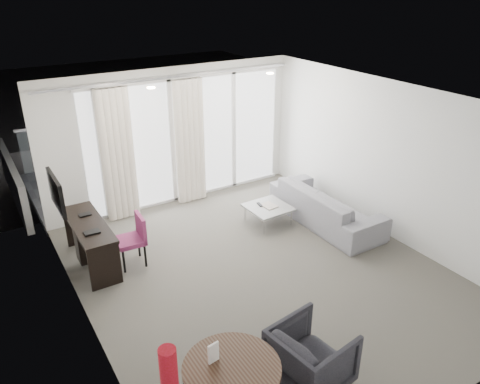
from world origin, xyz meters
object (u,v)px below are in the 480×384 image
coffee_table (268,215)px  rattan_chair_a (197,142)px  sofa (326,205)px  rattan_chair_b (240,140)px  desk_chair (130,241)px  desk (91,244)px  tub_armchair (311,357)px

coffee_table → rattan_chair_a: 3.54m
rattan_chair_a → sofa: bearing=-71.3°
rattan_chair_b → rattan_chair_a: bearing=175.7°
desk_chair → rattan_chair_b: bearing=42.8°
desk_chair → rattan_chair_a: size_ratio=0.90×
coffee_table → sofa: size_ratio=0.32×
coffee_table → desk_chair: bearing=180.0°
desk_chair → coffee_table: (2.55, -0.00, -0.24)m
desk → coffee_table: bearing=-6.3°
tub_armchair → sofa: 3.75m
sofa → rattan_chair_b: size_ratio=2.68×
desk → rattan_chair_a: 4.66m
desk_chair → rattan_chair_b: size_ratio=0.96×
coffee_table → rattan_chair_a: size_ratio=0.81×
desk_chair → rattan_chair_b: 5.06m
rattan_chair_a → rattan_chair_b: rattan_chair_a is taller
desk → coffee_table: size_ratio=2.08×
tub_armchair → rattan_chair_a: bearing=-24.9°
desk → tub_armchair: (1.37, -3.58, 0.00)m
tub_armchair → rattan_chair_b: rattan_chair_b is taller
desk → rattan_chair_b: 5.27m
desk → rattan_chair_b: (4.42, 2.87, 0.07)m
desk_chair → rattan_chair_a: rattan_chair_a is taller
sofa → rattan_chair_a: (-0.54, 4.02, 0.12)m
desk → sofa: desk is taller
coffee_table → desk: bearing=173.7°
desk_chair → tub_armchair: (0.86, -3.24, -0.05)m
sofa → tub_armchair: bearing=136.5°
coffee_table → rattan_chair_b: size_ratio=0.86×
coffee_table → rattan_chair_a: bearing=84.2°
desk_chair → coffee_table: size_ratio=1.12×
coffee_table → sofa: sofa is taller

